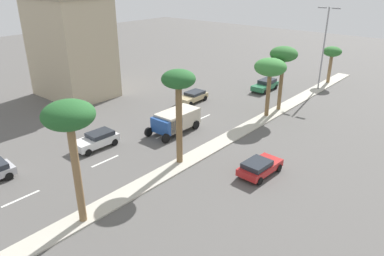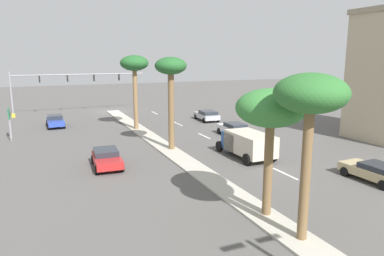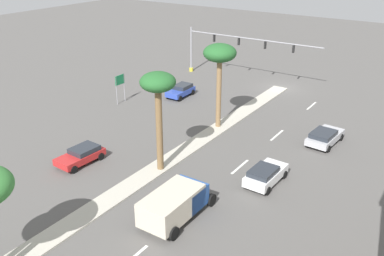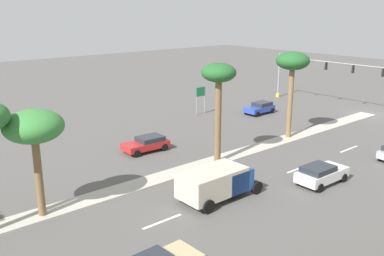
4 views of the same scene
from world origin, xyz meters
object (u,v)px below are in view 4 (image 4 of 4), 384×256
(sedan_red_far, at_px, (147,143))
(box_truck, at_px, (218,181))
(palm_tree_far, at_px, (34,129))
(sedan_white_front, at_px, (321,174))
(palm_tree_leading, at_px, (219,80))
(directional_road_sign, at_px, (201,95))
(sedan_blue_near, at_px, (260,108))
(traffic_signal_gantry, at_px, (313,72))
(palm_tree_front, at_px, (292,65))

(sedan_red_far, bearing_deg, box_truck, 170.21)
(palm_tree_far, bearing_deg, box_truck, -116.84)
(sedan_white_front, bearing_deg, palm_tree_leading, 19.17)
(palm_tree_leading, bearing_deg, sedan_white_front, -160.83)
(sedan_red_far, bearing_deg, palm_tree_leading, -156.47)
(directional_road_sign, bearing_deg, sedan_blue_near, -128.54)
(traffic_signal_gantry, height_order, palm_tree_far, palm_tree_far)
(sedan_red_far, distance_m, sedan_blue_near, 18.26)
(sedan_white_front, bearing_deg, palm_tree_front, -40.62)
(palm_tree_far, distance_m, sedan_red_far, 14.07)
(traffic_signal_gantry, bearing_deg, palm_tree_leading, 108.53)
(palm_tree_leading, bearing_deg, palm_tree_front, -86.78)
(traffic_signal_gantry, distance_m, palm_tree_far, 40.15)
(directional_road_sign, height_order, sedan_red_far, directional_road_sign)
(directional_road_sign, distance_m, palm_tree_leading, 17.11)
(palm_tree_leading, relative_size, sedan_blue_near, 2.07)
(palm_tree_leading, bearing_deg, sedan_blue_near, -60.11)
(box_truck, bearing_deg, sedan_red_far, -9.79)
(palm_tree_leading, relative_size, sedan_red_far, 1.95)
(directional_road_sign, height_order, palm_tree_front, palm_tree_front)
(traffic_signal_gantry, distance_m, sedan_red_far, 27.82)
(traffic_signal_gantry, height_order, palm_tree_front, palm_tree_front)
(sedan_red_far, bearing_deg, directional_road_sign, -60.58)
(traffic_signal_gantry, height_order, box_truck, traffic_signal_gantry)
(palm_tree_front, height_order, sedan_red_far, palm_tree_front)
(palm_tree_leading, bearing_deg, traffic_signal_gantry, -71.47)
(palm_tree_far, bearing_deg, sedan_red_far, -62.80)
(palm_tree_leading, relative_size, sedan_white_front, 1.92)
(traffic_signal_gantry, height_order, sedan_blue_near, traffic_signal_gantry)
(directional_road_sign, bearing_deg, box_truck, 141.40)
(traffic_signal_gantry, xyz_separation_m, palm_tree_front, (-7.77, 14.89, 2.95))
(traffic_signal_gantry, relative_size, box_truck, 3.26)
(traffic_signal_gantry, height_order, sedan_red_far, traffic_signal_gantry)
(palm_tree_front, relative_size, sedan_white_front, 1.97)
(sedan_white_front, relative_size, sedan_red_far, 1.01)
(palm_tree_front, distance_m, palm_tree_leading, 9.97)
(traffic_signal_gantry, xyz_separation_m, sedan_blue_near, (0.51, 9.46, -3.41))
(palm_tree_leading, bearing_deg, palm_tree_far, 89.51)
(palm_tree_front, xyz_separation_m, sedan_red_far, (5.60, 12.64, -6.39))
(directional_road_sign, relative_size, sedan_white_front, 0.78)
(directional_road_sign, distance_m, palm_tree_far, 27.80)
(sedan_white_front, height_order, sedan_red_far, sedan_white_front)
(palm_tree_front, xyz_separation_m, sedan_blue_near, (8.28, -5.43, -6.36))
(traffic_signal_gantry, distance_m, box_truck, 32.38)
(traffic_signal_gantry, height_order, palm_tree_leading, palm_tree_leading)
(directional_road_sign, bearing_deg, sedan_red_far, 119.42)
(sedan_red_far, bearing_deg, sedan_white_front, -158.88)
(sedan_white_front, bearing_deg, sedan_blue_near, -37.14)
(directional_road_sign, height_order, sedan_white_front, directional_road_sign)
(palm_tree_far, xyz_separation_m, sedan_white_front, (-7.98, -17.17, -4.77))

